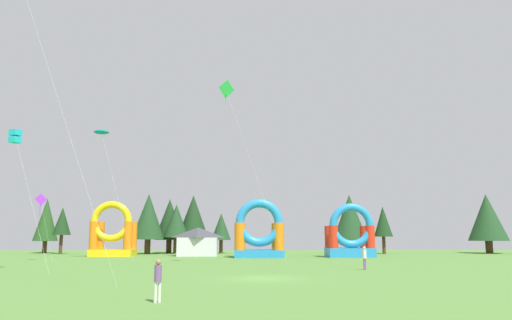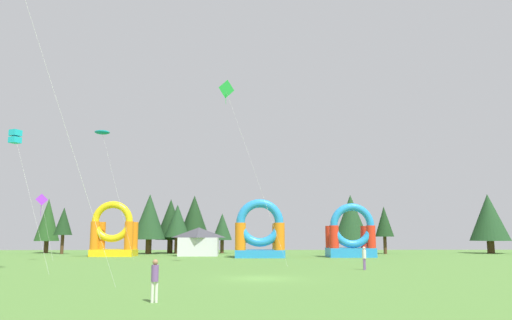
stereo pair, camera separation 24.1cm
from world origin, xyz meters
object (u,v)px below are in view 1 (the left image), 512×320
(person_midfield, at_px, (158,277))
(person_left_edge, at_px, (364,256))
(inflatable_red_slide, at_px, (113,236))
(kite_purple_diamond, at_px, (40,201))
(kite_cyan_box, at_px, (15,136))
(kite_green_diamond, at_px, (226,91))
(festival_tent, at_px, (198,242))
(kite_teal_parafoil, at_px, (101,132))
(inflatable_orange_dome, at_px, (350,238))
(inflatable_blue_arch, at_px, (259,236))

(person_midfield, bearing_deg, person_left_edge, -145.64)
(person_left_edge, xyz_separation_m, inflatable_red_slide, (-26.50, 24.95, 1.58))
(kite_purple_diamond, bearing_deg, kite_cyan_box, -75.12)
(kite_green_diamond, height_order, festival_tent, kite_green_diamond)
(kite_teal_parafoil, distance_m, inflatable_red_slide, 14.36)
(kite_purple_diamond, distance_m, person_left_edge, 34.88)
(person_midfield, height_order, inflatable_orange_dome, inflatable_orange_dome)
(kite_purple_diamond, height_order, inflatable_orange_dome, kite_purple_diamond)
(person_left_edge, bearing_deg, kite_teal_parafoil, -84.20)
(person_midfield, relative_size, person_left_edge, 0.96)
(kite_green_diamond, relative_size, inflatable_orange_dome, 2.54)
(kite_teal_parafoil, relative_size, inflatable_red_slide, 2.14)
(kite_purple_diamond, xyz_separation_m, kite_green_diamond, (20.16, -9.01, 9.75))
(kite_green_diamond, distance_m, person_midfield, 28.10)
(person_midfield, bearing_deg, inflatable_orange_dome, -133.02)
(person_midfield, height_order, inflatable_red_slide, inflatable_red_slide)
(inflatable_blue_arch, distance_m, festival_tent, 9.46)
(kite_green_diamond, height_order, kite_cyan_box, kite_green_diamond)
(kite_green_diamond, bearing_deg, inflatable_blue_arch, 77.17)
(kite_purple_diamond, height_order, festival_tent, kite_purple_diamond)
(kite_teal_parafoil, xyz_separation_m, festival_tent, (10.67, 9.28, -12.77))
(kite_cyan_box, relative_size, person_midfield, 6.15)
(kite_purple_diamond, xyz_separation_m, inflatable_orange_dome, (35.31, 7.98, -4.08))
(kite_purple_diamond, xyz_separation_m, inflatable_red_slide, (5.03, 11.02, -3.72))
(kite_cyan_box, xyz_separation_m, inflatable_blue_arch, (19.61, 23.27, -7.65))
(person_midfield, bearing_deg, kite_cyan_box, -70.14)
(kite_cyan_box, relative_size, inflatable_red_slide, 1.52)
(kite_green_diamond, relative_size, person_left_edge, 9.20)
(kite_teal_parafoil, height_order, inflatable_blue_arch, kite_teal_parafoil)
(inflatable_red_slide, distance_m, inflatable_orange_dome, 30.43)
(kite_cyan_box, distance_m, inflatable_orange_dome, 40.03)
(person_left_edge, bearing_deg, kite_purple_diamond, -75.11)
(inflatable_orange_dome, bearing_deg, inflatable_blue_arch, -176.43)
(kite_teal_parafoil, bearing_deg, festival_tent, 41.02)
(person_left_edge, distance_m, inflatable_blue_arch, 22.59)
(festival_tent, bearing_deg, inflatable_blue_arch, -32.72)
(inflatable_blue_arch, bearing_deg, inflatable_orange_dome, 3.57)
(inflatable_orange_dome, height_order, festival_tent, inflatable_orange_dome)
(kite_green_diamond, xyz_separation_m, inflatable_red_slide, (-15.13, 20.03, -13.47))
(kite_purple_diamond, bearing_deg, inflatable_orange_dome, 12.73)
(kite_cyan_box, bearing_deg, inflatable_red_slide, 88.35)
(kite_purple_diamond, distance_m, person_midfield, 37.76)
(inflatable_red_slide, distance_m, festival_tent, 11.01)
(kite_green_diamond, height_order, person_midfield, kite_green_diamond)
(inflatable_orange_dome, bearing_deg, kite_green_diamond, -131.72)
(kite_green_diamond, relative_size, inflatable_red_slide, 2.38)
(kite_green_diamond, distance_m, inflatable_orange_dome, 26.63)
(kite_cyan_box, bearing_deg, kite_teal_parafoil, 86.95)
(person_left_edge, bearing_deg, person_midfield, 3.31)
(person_midfield, xyz_separation_m, inflatable_orange_dome, (17.07, 40.61, 1.27))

